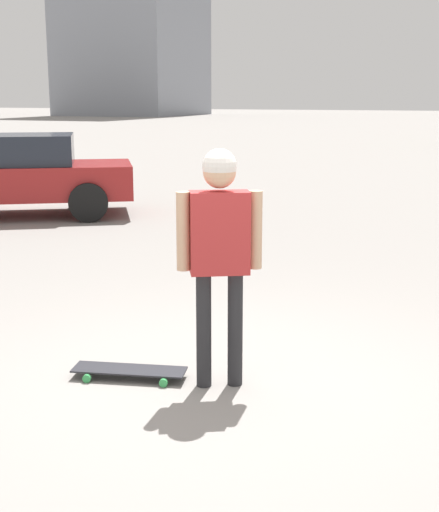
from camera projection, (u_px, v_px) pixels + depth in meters
ground_plane at (220, 385)px, 5.31m from camera, size 220.00×220.00×0.00m
person at (220, 236)px, 5.07m from camera, size 0.55×0.38×1.75m
skateboard at (129, 370)px, 5.43m from camera, size 0.90×0.44×0.07m
car_parked_near at (17, 174)px, 12.68m from camera, size 4.36×3.62×1.45m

